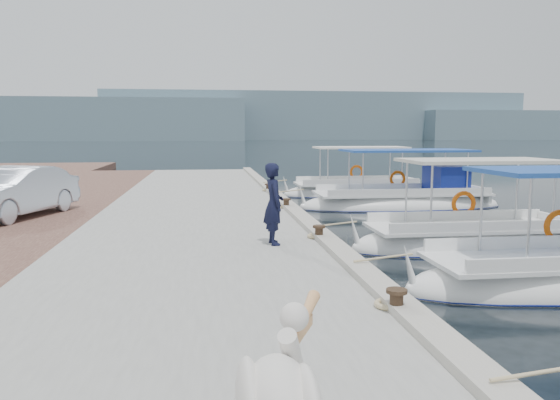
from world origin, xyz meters
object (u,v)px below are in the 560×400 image
(fishing_caique_e, at_px, (356,193))
(pelican, at_px, (280,400))
(fishing_caique_c, at_px, (469,244))
(fishing_caique_d, at_px, (403,203))
(parked_car, at_px, (15,192))
(fisherman, at_px, (274,204))

(fishing_caique_e, bearing_deg, pelican, -107.04)
(fishing_caique_c, relative_size, fishing_caique_e, 0.90)
(fishing_caique_e, xyz_separation_m, pelican, (-6.35, -20.72, 0.97))
(fishing_caique_d, height_order, fishing_caique_e, same)
(fishing_caique_e, bearing_deg, parked_car, -146.49)
(fishing_caique_c, xyz_separation_m, pelican, (-6.01, -9.14, 0.97))
(fishing_caique_d, relative_size, parked_car, 1.87)
(fisherman, relative_size, parked_car, 0.41)
(fishing_caique_e, relative_size, pelican, 4.63)
(parked_car, bearing_deg, fishing_caique_c, 1.51)
(fishing_caique_e, bearing_deg, fishing_caique_d, -80.12)
(fisherman, bearing_deg, fishing_caique_e, -29.94)
(fishing_caique_c, relative_size, parked_car, 1.43)
(fishing_caique_d, xyz_separation_m, pelican, (-7.07, -16.60, 0.91))
(pelican, height_order, parked_car, parked_car)
(fishing_caique_d, xyz_separation_m, fishing_caique_e, (-0.72, 4.12, -0.06))
(pelican, distance_m, fisherman, 8.02)
(fishing_caique_c, relative_size, fishing_caique_d, 0.76)
(fishing_caique_d, bearing_deg, parked_car, -163.03)
(fishing_caique_e, xyz_separation_m, parked_car, (-12.16, -8.05, 1.08))
(fishing_caique_d, bearing_deg, pelican, -113.06)
(fishing_caique_d, distance_m, pelican, 18.06)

